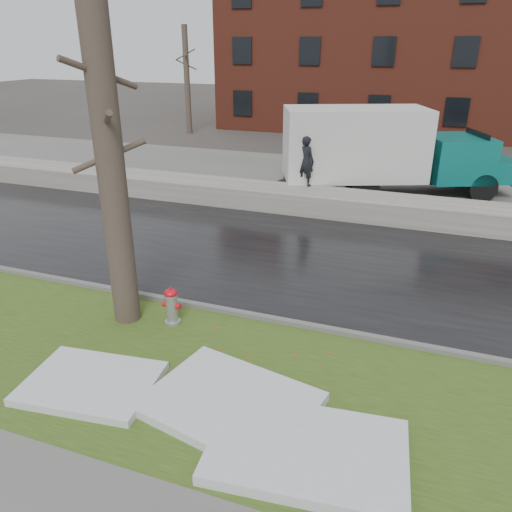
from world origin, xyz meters
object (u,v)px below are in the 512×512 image
(tree, at_px, (110,160))
(worker, at_px, (306,161))
(box_truck, at_px, (382,150))
(fire_hydrant, at_px, (172,304))

(tree, bearing_deg, worker, 81.05)
(box_truck, bearing_deg, worker, -158.30)
(fire_hydrant, height_order, box_truck, box_truck)
(worker, bearing_deg, tree, 103.79)
(fire_hydrant, relative_size, worker, 0.47)
(tree, distance_m, worker, 9.52)
(box_truck, relative_size, worker, 5.54)
(tree, distance_m, box_truck, 12.21)
(worker, bearing_deg, fire_hydrant, 110.01)
(fire_hydrant, bearing_deg, box_truck, 75.69)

